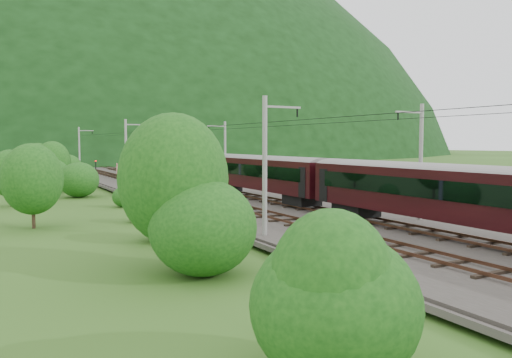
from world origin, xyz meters
name	(u,v)px	position (x,y,z in m)	size (l,w,h in m)	color
ground	(349,231)	(0.00, 0.00, 0.00)	(600.00, 600.00, 0.00)	#33551A
railbed	(270,210)	(0.00, 10.00, 0.15)	(14.00, 220.00, 0.30)	#38332D
track_left	(244,209)	(-2.40, 10.00, 0.37)	(2.40, 220.00, 0.27)	brown
track_right	(295,206)	(2.40, 10.00, 0.37)	(2.40, 220.00, 0.27)	brown
catenary_left	(127,153)	(-6.12, 32.00, 4.50)	(2.54, 192.28, 8.00)	gray
catenary_right	(225,152)	(6.12, 32.00, 4.50)	(2.54, 192.28, 8.00)	gray
overhead_wires	(271,124)	(0.00, 10.00, 7.10)	(4.83, 198.00, 0.03)	black
mountain_main	(30,154)	(0.00, 260.00, 0.00)	(504.00, 360.00, 244.00)	black
hazard_post_near	(117,170)	(-0.68, 60.80, 1.09)	(0.17, 0.17, 1.59)	red
hazard_post_far	(117,168)	(0.35, 65.21, 1.15)	(0.18, 0.18, 1.71)	red
signal	(96,166)	(-3.84, 62.46, 1.69)	(0.26, 0.26, 2.38)	black
vegetation_left	(87,183)	(-13.51, 14.80, 2.54)	(12.32, 148.02, 6.97)	#154512
vegetation_right	(475,199)	(12.04, 0.09, 1.37)	(7.23, 101.08, 2.99)	#154512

